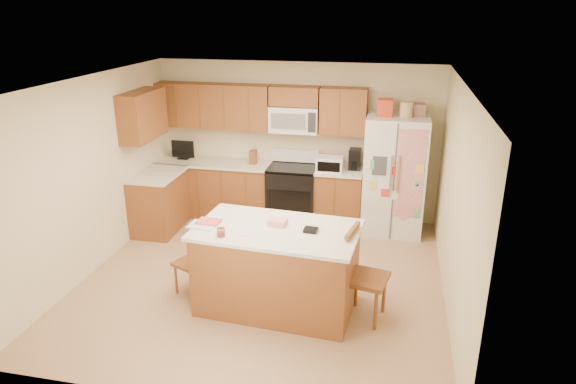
% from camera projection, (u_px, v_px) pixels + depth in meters
% --- Properties ---
extents(ground, '(4.50, 4.50, 0.00)m').
position_uv_depth(ground, '(263.00, 278.00, 6.61)').
color(ground, '#AF7853').
rests_on(ground, ground).
extents(room_shell, '(4.60, 4.60, 2.52)m').
position_uv_depth(room_shell, '(261.00, 172.00, 6.11)').
color(room_shell, beige).
rests_on(room_shell, ground).
extents(cabinetry, '(3.36, 1.56, 2.15)m').
position_uv_depth(cabinetry, '(230.00, 166.00, 8.13)').
color(cabinetry, brown).
rests_on(cabinetry, ground).
extents(stove, '(0.76, 0.65, 1.13)m').
position_uv_depth(stove, '(293.00, 193.00, 8.23)').
color(stove, black).
rests_on(stove, ground).
extents(refrigerator, '(0.90, 0.79, 2.04)m').
position_uv_depth(refrigerator, '(394.00, 174.00, 7.71)').
color(refrigerator, white).
rests_on(refrigerator, ground).
extents(island, '(1.93, 1.19, 1.08)m').
position_uv_depth(island, '(277.00, 268.00, 5.85)').
color(island, brown).
rests_on(island, ground).
extents(windsor_chair_left, '(0.48, 0.49, 0.87)m').
position_uv_depth(windsor_chair_left, '(193.00, 262.00, 6.16)').
color(windsor_chair_left, brown).
rests_on(windsor_chair_left, ground).
extents(windsor_chair_back, '(0.42, 0.41, 0.88)m').
position_uv_depth(windsor_chair_back, '(291.00, 252.00, 6.39)').
color(windsor_chair_back, brown).
rests_on(windsor_chair_back, ground).
extents(windsor_chair_right, '(0.52, 0.54, 1.06)m').
position_uv_depth(windsor_chair_right, '(364.00, 277.00, 5.64)').
color(windsor_chair_right, brown).
rests_on(windsor_chair_right, ground).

